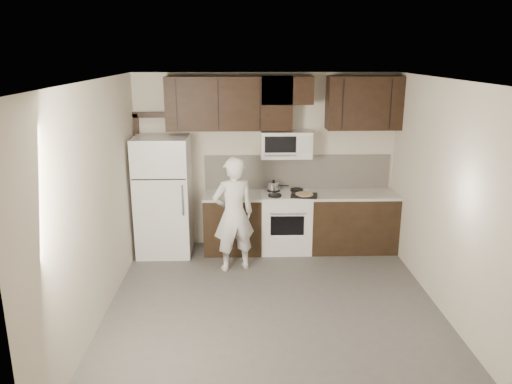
{
  "coord_description": "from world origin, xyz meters",
  "views": [
    {
      "loc": [
        -0.37,
        -5.34,
        3.0
      ],
      "look_at": [
        -0.19,
        0.9,
        1.23
      ],
      "focal_mm": 35.0,
      "sensor_mm": 36.0,
      "label": 1
    }
  ],
  "objects_px": {
    "refrigerator": "(164,196)",
    "person": "(234,214)",
    "stove": "(285,221)",
    "microwave": "(286,144)"
  },
  "relations": [
    {
      "from": "refrigerator",
      "to": "microwave",
      "type": "bearing_deg",
      "value": 5.15
    },
    {
      "from": "person",
      "to": "stove",
      "type": "bearing_deg",
      "value": -156.96
    },
    {
      "from": "stove",
      "to": "microwave",
      "type": "bearing_deg",
      "value": 90.1
    },
    {
      "from": "microwave",
      "to": "person",
      "type": "xyz_separation_m",
      "value": [
        -0.79,
        -0.82,
        -0.83
      ]
    },
    {
      "from": "stove",
      "to": "refrigerator",
      "type": "xyz_separation_m",
      "value": [
        -1.85,
        -0.05,
        0.44
      ]
    },
    {
      "from": "refrigerator",
      "to": "person",
      "type": "bearing_deg",
      "value": -31.48
    },
    {
      "from": "refrigerator",
      "to": "person",
      "type": "height_order",
      "value": "refrigerator"
    },
    {
      "from": "stove",
      "to": "person",
      "type": "xyz_separation_m",
      "value": [
        -0.79,
        -0.7,
        0.36
      ]
    },
    {
      "from": "refrigerator",
      "to": "stove",
      "type": "bearing_deg",
      "value": 1.51
    },
    {
      "from": "microwave",
      "to": "stove",
      "type": "bearing_deg",
      "value": -89.9
    }
  ]
}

